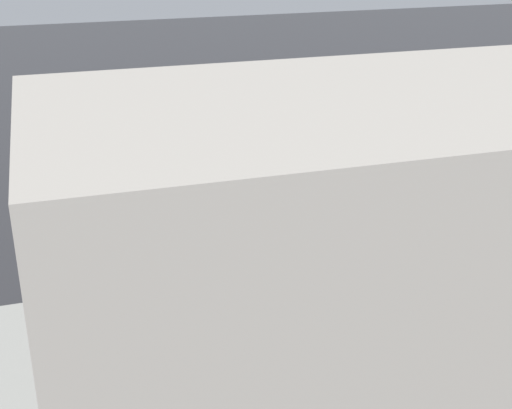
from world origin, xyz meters
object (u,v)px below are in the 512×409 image
at_px(sign_post, 183,238).
at_px(fire_hydrant, 229,268).
at_px(moving_hatchback, 282,167).
at_px(pedestrian, 173,253).

bearing_deg(sign_post, fire_hydrant, -135.76).
distance_m(moving_hatchback, sign_post, 5.17).
xyz_separation_m(pedestrian, sign_post, (-0.05, 0.75, 0.62)).
relative_size(moving_hatchback, fire_hydrant, 5.30).
height_order(fire_hydrant, sign_post, sign_post).
bearing_deg(pedestrian, moving_hatchback, -132.95).
height_order(fire_hydrant, pedestrian, pedestrian).
height_order(moving_hatchback, fire_hydrant, moving_hatchback).
bearing_deg(pedestrian, fire_hydrant, -167.88).
relative_size(moving_hatchback, sign_post, 1.77).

